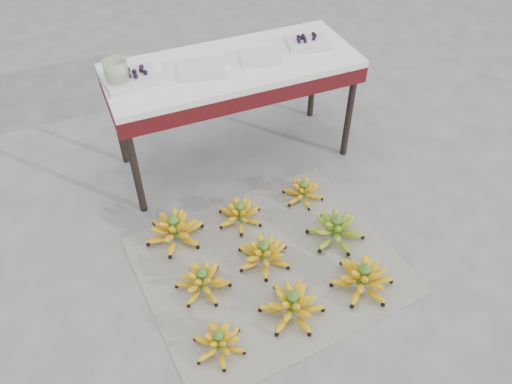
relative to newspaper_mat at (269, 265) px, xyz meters
name	(u,v)px	position (x,y,z in m)	size (l,w,h in m)	color
ground	(273,273)	(0.00, -0.05, 0.00)	(60.00, 60.00, 0.00)	#5E5E61
newspaper_mat	(269,265)	(0.00, 0.00, 0.00)	(1.25, 1.05, 0.01)	silver
bunch_front_left	(219,342)	(-0.39, -0.34, 0.05)	(0.29, 0.29, 0.14)	yellow
bunch_front_center	(292,305)	(-0.02, -0.30, 0.07)	(0.38, 0.38, 0.18)	yellow
bunch_front_right	(363,278)	(0.36, -0.30, 0.07)	(0.39, 0.39, 0.18)	yellow
bunch_mid_left	(203,281)	(-0.36, -0.01, 0.06)	(0.35, 0.35, 0.16)	yellow
bunch_mid_center	(264,254)	(-0.02, 0.03, 0.06)	(0.31, 0.31, 0.17)	yellow
bunch_mid_right	(336,229)	(0.40, 0.03, 0.07)	(0.30, 0.30, 0.18)	#62911B
bunch_back_left	(175,230)	(-0.39, 0.36, 0.07)	(0.40, 0.40, 0.19)	yellow
bunch_back_center	(240,214)	(-0.03, 0.34, 0.06)	(0.29, 0.29, 0.15)	yellow
bunch_back_right	(303,192)	(0.38, 0.37, 0.05)	(0.30, 0.30, 0.14)	yellow
vendor_table	(233,75)	(0.15, 0.87, 0.59)	(1.39, 0.56, 0.67)	black
tray_far_left	(130,79)	(-0.40, 0.88, 0.69)	(0.29, 0.22, 0.07)	silver
tray_left	(201,69)	(-0.04, 0.84, 0.69)	(0.28, 0.23, 0.04)	silver
tray_right	(260,57)	(0.30, 0.84, 0.68)	(0.25, 0.21, 0.04)	silver
tray_far_right	(307,43)	(0.62, 0.88, 0.69)	(0.26, 0.21, 0.06)	silver
glass_jar	(117,74)	(-0.46, 0.87, 0.74)	(0.12, 0.12, 0.15)	beige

